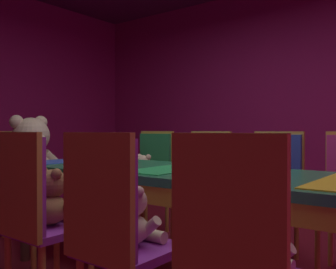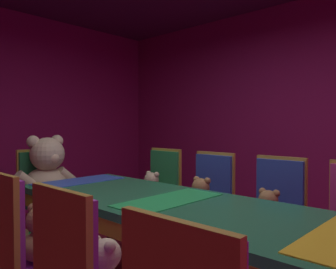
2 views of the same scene
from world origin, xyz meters
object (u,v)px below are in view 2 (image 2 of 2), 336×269
object	(u,v)px
king_teddy_bear	(48,174)
teddy_right_1	(268,212)
teddy_left_3	(3,220)
teddy_right_3	(151,189)
chair_right_3	(161,186)
throne_chair	(40,187)
teddy_left_2	(42,237)
chair_right_2	(210,195)
chair_right_1	(276,207)
banquet_table	(170,213)
teddy_right_2	(200,198)
chair_left_2	(16,243)

from	to	relation	value
king_teddy_bear	teddy_right_1	bearing A→B (deg)	20.00
teddy_left_3	teddy_right_3	bearing A→B (deg)	1.74
teddy_left_3	chair_right_3	xyz separation A→B (m)	(1.60, 0.04, 0.01)
chair_right_3	king_teddy_bear	distance (m)	1.14
teddy_right_1	throne_chair	bearing A→B (deg)	-71.48
teddy_left_2	teddy_right_1	world-z (taller)	teddy_left_2
chair_right_2	throne_chair	world-z (taller)	same
chair_right_1	banquet_table	bearing A→B (deg)	-21.11
chair_right_1	teddy_right_2	xyz separation A→B (m)	(-0.15, 0.63, -0.00)
teddy_right_3	teddy_right_1	bearing A→B (deg)	89.01
chair_right_1	throne_chair	bearing A→B (deg)	-68.09
teddy_left_2	chair_right_2	xyz separation A→B (m)	(1.57, -0.04, -0.00)
chair_left_2	teddy_left_2	world-z (taller)	chair_left_2
chair_left_2	teddy_right_1	bearing A→B (deg)	-22.87
teddy_right_2	king_teddy_bear	distance (m)	1.54
banquet_table	teddy_right_1	size ratio (longest dim) A/B	8.12
chair_left_2	chair_right_1	bearing A→B (deg)	-21.13
teddy_left_3	teddy_right_1	world-z (taller)	teddy_right_1
throne_chair	king_teddy_bear	distance (m)	0.23
teddy_right_1	chair_right_2	distance (m)	0.65
teddy_left_2	chair_right_3	xyz separation A→B (m)	(1.60, 0.61, -0.00)
teddy_left_3	king_teddy_bear	bearing A→B (deg)	46.30
banquet_table	teddy_left_2	bearing A→B (deg)	154.99
teddy_left_3	chair_right_1	world-z (taller)	chair_right_1
chair_left_2	chair_right_1	world-z (taller)	same
chair_right_2	teddy_left_2	bearing A→B (deg)	-1.30
teddy_right_1	chair_right_2	size ratio (longest dim) A/B	0.32
teddy_left_3	teddy_right_1	bearing A→B (deg)	-40.72
chair_right_1	throne_chair	xyz separation A→B (m)	(-0.87, 2.15, 0.00)
teddy_left_2	teddy_right_2	size ratio (longest dim) A/B	1.01
teddy_right_3	throne_chair	world-z (taller)	throne_chair
banquet_table	teddy_left_2	size ratio (longest dim) A/B	7.43
teddy_left_2	king_teddy_bear	world-z (taller)	king_teddy_bear
teddy_left_3	king_teddy_bear	world-z (taller)	king_teddy_bear
teddy_left_2	teddy_left_3	distance (m)	0.57
chair_right_3	banquet_table	bearing A→B (deg)	46.76
teddy_right_1	teddy_left_2	bearing A→B (deg)	-24.94
banquet_table	throne_chair	size ratio (longest dim) A/B	2.59
teddy_right_1	teddy_right_3	distance (m)	1.28
teddy_left_3	throne_chair	world-z (taller)	throne_chair
chair_right_1	throne_chair	size ratio (longest dim) A/B	1.00
banquet_table	teddy_right_1	bearing A→B (deg)	-24.87
banquet_table	king_teddy_bear	distance (m)	1.65
teddy_left_3	throne_chair	xyz separation A→B (m)	(0.71, 0.92, 0.01)
chair_right_3	teddy_right_3	size ratio (longest dim) A/B	3.06
chair_right_1	teddy_right_3	bearing A→B (deg)	-84.53
chair_right_1	teddy_right_3	distance (m)	1.28
king_teddy_bear	chair_right_3	bearing A→B (deg)	51.66
chair_left_2	teddy_left_2	size ratio (longest dim) A/B	2.87
chair_left_2	teddy_left_2	bearing A→B (deg)	0.00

